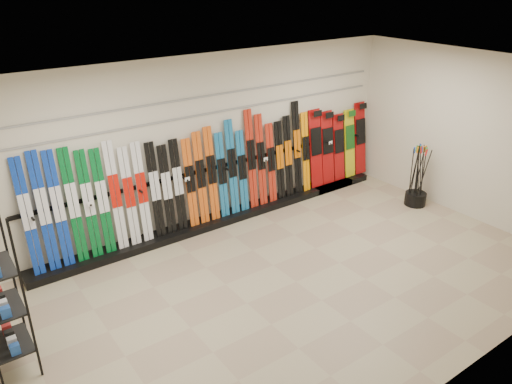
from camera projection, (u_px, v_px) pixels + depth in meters
floor at (296, 282)px, 7.39m from camera, size 8.00×8.00×0.00m
back_wall at (206, 142)px, 8.62m from camera, size 8.00×0.00×8.00m
right_wall at (471, 136)px, 8.91m from camera, size 0.00×5.00×5.00m
ceiling at (304, 79)px, 6.16m from camera, size 8.00×8.00×0.00m
ski_rack_base at (226, 217)px, 9.17m from camera, size 8.00×0.40×0.12m
skis at (187, 180)px, 8.47m from camera, size 5.38×0.25×1.84m
snowboards at (338, 145)px, 10.42m from camera, size 1.58×0.24×1.59m
accessory_rack at (0, 296)px, 5.41m from camera, size 0.40×0.60×2.01m
pole_bin at (415, 199)px, 9.76m from camera, size 0.41×0.41×0.25m
ski_poles at (418, 176)px, 9.56m from camera, size 0.35×0.38×1.18m
slatwall_rail_0 at (206, 114)px, 8.41m from camera, size 7.60×0.02×0.03m
slatwall_rail_1 at (205, 96)px, 8.28m from camera, size 7.60×0.02×0.03m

